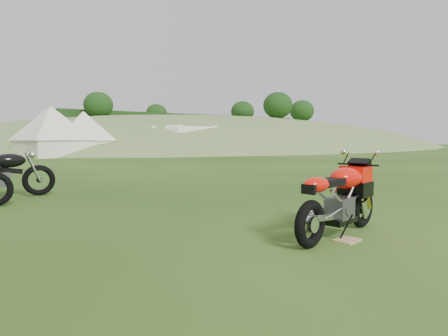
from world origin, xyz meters
TOP-DOWN VIEW (x-y plane):
  - ground at (0.00, 0.00)m, footprint 120.00×120.00m
  - hillside at (24.00, 40.00)m, footprint 80.00×64.00m
  - hedgerow at (24.00, 40.00)m, footprint 36.00×1.20m
  - sport_motorcycle at (0.07, -1.67)m, footprint 1.77×0.72m
  - plywood_board at (-0.03, -1.86)m, footprint 0.31×0.26m
  - tent_left at (1.31, 19.85)m, footprint 4.09×4.09m
  - tent_mid at (3.35, 20.36)m, footprint 3.55×3.55m
  - tent_right at (8.50, 20.94)m, footprint 2.73×2.73m
  - caravan at (11.17, 19.88)m, footprint 4.59×2.72m

SIDE VIEW (x-z plane):
  - ground at x=0.00m, z-range 0.00..0.00m
  - hillside at x=24.00m, z-range -4.00..4.00m
  - hedgerow at x=24.00m, z-range -4.30..4.30m
  - plywood_board at x=-0.03m, z-range 0.00..0.02m
  - sport_motorcycle at x=0.07m, z-range 0.00..1.04m
  - caravan at x=11.17m, z-range 0.00..2.01m
  - tent_right at x=8.50m, z-range 0.00..2.24m
  - tent_mid at x=3.35m, z-range 0.00..2.76m
  - tent_left at x=1.31m, z-range 0.00..2.87m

